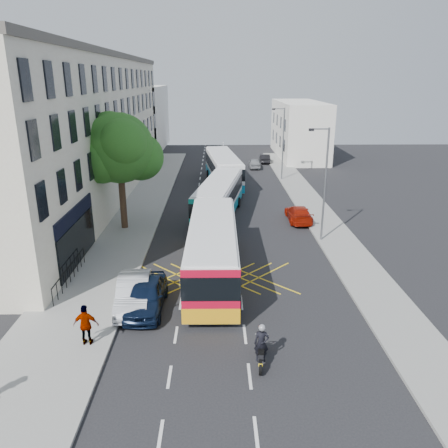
{
  "coord_description": "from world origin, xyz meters",
  "views": [
    {
      "loc": [
        -1.29,
        -17.55,
        11.32
      ],
      "look_at": [
        -0.8,
        9.54,
        2.2
      ],
      "focal_mm": 35.0,
      "sensor_mm": 36.0,
      "label": 1
    }
  ],
  "objects_px": {
    "motorbike": "(261,345)",
    "parked_car_blue": "(146,295)",
    "distant_car_grey": "(228,163)",
    "lamp_far": "(282,140)",
    "red_hatchback": "(299,214)",
    "distant_car_dark": "(265,158)",
    "lamp_near": "(324,179)",
    "bus_mid": "(219,198)",
    "bus_far": "(223,168)",
    "distant_car_silver": "(255,163)",
    "pedestrian_far": "(86,325)",
    "bus_near": "(213,250)",
    "parked_car_silver": "(134,293)",
    "street_tree": "(119,149)"
  },
  "relations": [
    {
      "from": "street_tree",
      "to": "parked_car_silver",
      "type": "relative_size",
      "value": 1.9
    },
    {
      "from": "lamp_near",
      "to": "bus_mid",
      "type": "bearing_deg",
      "value": 139.98
    },
    {
      "from": "motorbike",
      "to": "parked_car_blue",
      "type": "xyz_separation_m",
      "value": [
        -5.43,
        4.6,
        -0.08
      ]
    },
    {
      "from": "lamp_far",
      "to": "distant_car_grey",
      "type": "distance_m",
      "value": 10.01
    },
    {
      "from": "street_tree",
      "to": "parked_car_silver",
      "type": "distance_m",
      "value": 13.72
    },
    {
      "from": "parked_car_silver",
      "to": "pedestrian_far",
      "type": "xyz_separation_m",
      "value": [
        -1.4,
        -3.6,
        0.33
      ]
    },
    {
      "from": "street_tree",
      "to": "red_hatchback",
      "type": "xyz_separation_m",
      "value": [
        14.01,
        1.79,
        -5.64
      ]
    },
    {
      "from": "street_tree",
      "to": "distant_car_grey",
      "type": "height_order",
      "value": "street_tree"
    },
    {
      "from": "distant_car_silver",
      "to": "parked_car_blue",
      "type": "bearing_deg",
      "value": 78.26
    },
    {
      "from": "lamp_near",
      "to": "bus_mid",
      "type": "distance_m",
      "value": 9.93
    },
    {
      "from": "bus_far",
      "to": "parked_car_silver",
      "type": "bearing_deg",
      "value": -107.17
    },
    {
      "from": "lamp_far",
      "to": "pedestrian_far",
      "type": "relative_size",
      "value": 4.23
    },
    {
      "from": "bus_near",
      "to": "distant_car_grey",
      "type": "bearing_deg",
      "value": 87.32
    },
    {
      "from": "red_hatchback",
      "to": "distant_car_dark",
      "type": "xyz_separation_m",
      "value": [
        0.0,
        26.15,
        -0.05
      ]
    },
    {
      "from": "lamp_far",
      "to": "distant_car_grey",
      "type": "height_order",
      "value": "lamp_far"
    },
    {
      "from": "distant_car_grey",
      "to": "distant_car_silver",
      "type": "xyz_separation_m",
      "value": [
        3.45,
        0.1,
        -0.01
      ]
    },
    {
      "from": "lamp_far",
      "to": "pedestrian_far",
      "type": "bearing_deg",
      "value": -111.88
    },
    {
      "from": "bus_far",
      "to": "lamp_far",
      "type": "bearing_deg",
      "value": 9.14
    },
    {
      "from": "lamp_near",
      "to": "distant_car_silver",
      "type": "relative_size",
      "value": 2.14
    },
    {
      "from": "distant_car_dark",
      "to": "distant_car_grey",
      "type": "bearing_deg",
      "value": 37.79
    },
    {
      "from": "lamp_near",
      "to": "parked_car_blue",
      "type": "height_order",
      "value": "lamp_near"
    },
    {
      "from": "bus_mid",
      "to": "distant_car_silver",
      "type": "relative_size",
      "value": 3.08
    },
    {
      "from": "bus_mid",
      "to": "distant_car_grey",
      "type": "xyz_separation_m",
      "value": [
        1.36,
        20.95,
        -1.01
      ]
    },
    {
      "from": "red_hatchback",
      "to": "parked_car_silver",
      "type": "bearing_deg",
      "value": 51.69
    },
    {
      "from": "street_tree",
      "to": "pedestrian_far",
      "type": "distance_m",
      "value": 16.72
    },
    {
      "from": "parked_car_silver",
      "to": "distant_car_dark",
      "type": "height_order",
      "value": "parked_car_silver"
    },
    {
      "from": "parked_car_blue",
      "to": "pedestrian_far",
      "type": "bearing_deg",
      "value": -121.88
    },
    {
      "from": "distant_car_silver",
      "to": "lamp_far",
      "type": "bearing_deg",
      "value": 110.44
    },
    {
      "from": "parked_car_blue",
      "to": "bus_near",
      "type": "bearing_deg",
      "value": 48.39
    },
    {
      "from": "street_tree",
      "to": "lamp_near",
      "type": "height_order",
      "value": "street_tree"
    },
    {
      "from": "bus_mid",
      "to": "parked_car_blue",
      "type": "bearing_deg",
      "value": -93.61
    },
    {
      "from": "lamp_far",
      "to": "motorbike",
      "type": "relative_size",
      "value": 3.84
    },
    {
      "from": "lamp_near",
      "to": "motorbike",
      "type": "relative_size",
      "value": 3.84
    },
    {
      "from": "motorbike",
      "to": "distant_car_grey",
      "type": "relative_size",
      "value": 0.45
    },
    {
      "from": "lamp_far",
      "to": "distant_car_silver",
      "type": "distance_m",
      "value": 8.54
    },
    {
      "from": "parked_car_silver",
      "to": "distant_car_silver",
      "type": "bearing_deg",
      "value": 70.57
    },
    {
      "from": "parked_car_blue",
      "to": "parked_car_silver",
      "type": "xyz_separation_m",
      "value": [
        -0.7,
        0.33,
        -0.02
      ]
    },
    {
      "from": "motorbike",
      "to": "bus_far",
      "type": "bearing_deg",
      "value": 99.21
    },
    {
      "from": "bus_far",
      "to": "lamp_near",
      "type": "bearing_deg",
      "value": -76.3
    },
    {
      "from": "bus_mid",
      "to": "distant_car_grey",
      "type": "height_order",
      "value": "bus_mid"
    },
    {
      "from": "bus_near",
      "to": "distant_car_silver",
      "type": "relative_size",
      "value": 3.18
    },
    {
      "from": "bus_far",
      "to": "red_hatchback",
      "type": "relative_size",
      "value": 2.73
    },
    {
      "from": "parked_car_blue",
      "to": "pedestrian_far",
      "type": "distance_m",
      "value": 3.9
    },
    {
      "from": "street_tree",
      "to": "bus_far",
      "type": "height_order",
      "value": "street_tree"
    },
    {
      "from": "street_tree",
      "to": "distant_car_grey",
      "type": "distance_m",
      "value": 26.25
    },
    {
      "from": "bus_mid",
      "to": "pedestrian_far",
      "type": "height_order",
      "value": "bus_mid"
    },
    {
      "from": "lamp_near",
      "to": "lamp_far",
      "type": "height_order",
      "value": "same"
    },
    {
      "from": "lamp_far",
      "to": "parked_car_blue",
      "type": "bearing_deg",
      "value": -110.56
    },
    {
      "from": "lamp_near",
      "to": "distant_car_dark",
      "type": "relative_size",
      "value": 2.21
    },
    {
      "from": "red_hatchback",
      "to": "motorbike",
      "type": "bearing_deg",
      "value": 75.38
    }
  ]
}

